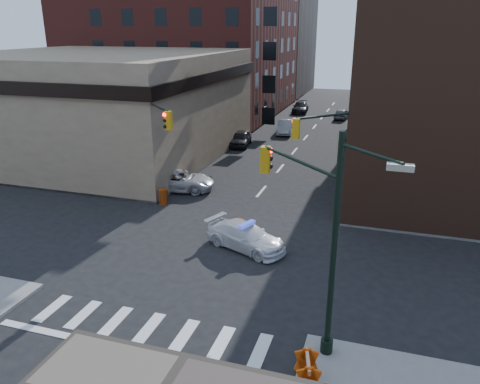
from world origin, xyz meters
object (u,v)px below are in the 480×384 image
Objects in this scene: pedestrian_a at (168,174)px; parked_car_enear at (354,137)px; pedestrian_b at (114,182)px; barricade_nw_a at (148,193)px; parked_car_wnear at (241,138)px; parked_car_wfar at (285,127)px; barrel_road at (238,230)px; barrel_bank at (163,197)px; pickup at (178,180)px; police_car at (246,237)px; barricade_se_a at (307,370)px.

parked_car_enear is at bearing 98.46° from pedestrian_a.
pedestrian_b is 1.65× the size of barricade_nw_a.
parked_car_enear is (10.53, 4.01, 0.04)m from parked_car_wnear.
parked_car_wfar is 23.74m from barricade_nw_a.
barrel_road is at bearing 76.26° from parked_car_enear.
parked_car_enear is 2.58× the size of pedestrian_b.
pedestrian_b is (-14.46, -20.52, 0.29)m from parked_car_enear.
parked_car_wfar is 2.42× the size of pedestrian_b.
barrel_bank is at bearing 150.13° from barrel_road.
barricade_nw_a is (-1.00, -2.58, -0.16)m from pickup.
pedestrian_b reaches higher than pickup.
police_car is 22.60m from parked_car_wnear.
parked_car_enear reaches higher than barricade_se_a.
parked_car_wfar is 38.35m from barricade_se_a.
parked_car_enear is at bearing 63.27° from barrel_bank.
pickup is 4.44m from pedestrian_b.
police_car is 8.41m from barrel_bank.
barricade_nw_a is (-1.30, -16.56, -0.17)m from parked_car_wnear.
barricade_nw_a is at bearing 29.25° from barricade_se_a.
barricade_nw_a is at bearing 81.61° from police_car.
pedestrian_b is at bearing 34.35° from barricade_se_a.
pedestrian_b is 21.14m from barricade_se_a.
barrel_road is (-0.73, 0.92, -0.09)m from police_car.
barrel_road reaches higher than barricade_nw_a.
parked_car_wfar is 3.68× the size of barricade_se_a.
parked_car_enear is 34.55m from barricade_se_a.
pickup is at bearing -105.79° from parked_car_wfar.
parked_car_wnear is 32.75m from barricade_se_a.
police_car is 4.34× the size of barrel_bank.
pickup is at bearing 95.84° from barrel_bank.
barrel_road is (3.33, -27.34, -0.15)m from parked_car_wfar.
pedestrian_b reaches higher than police_car.
barricade_nw_a is at bearing -107.20° from parked_car_wfar.
police_car is 10.51m from pickup.
police_car is 1.18m from barrel_road.
pedestrian_b is at bearing 158.52° from barrel_road.
barricade_se_a is (1.37, -34.52, -0.17)m from parked_car_enear.
parked_car_wfar is (3.30, 20.77, 0.00)m from pickup.
parked_car_wnear is at bearing 98.21° from barricade_nw_a.
parked_car_wnear reaches higher than police_car.
police_car is 1.04× the size of parked_car_wfar.
barrel_bank is 1.35m from barricade_nw_a.
parked_car_wfar reaches higher than barrel_road.
barricade_se_a is at bearing -75.58° from parked_car_wnear.
barricade_se_a is at bearing -154.01° from pickup.
barricade_se_a is (11.90, -13.60, 0.07)m from barrel_bank.
pedestrian_a is 1.45× the size of barrel_road.
parked_car_wfar is 4.19× the size of barrel_bank.
barrel_bank is at bearing -24.17° from pedestrian_b.
parked_car_wnear is 16.61m from barricade_nw_a.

